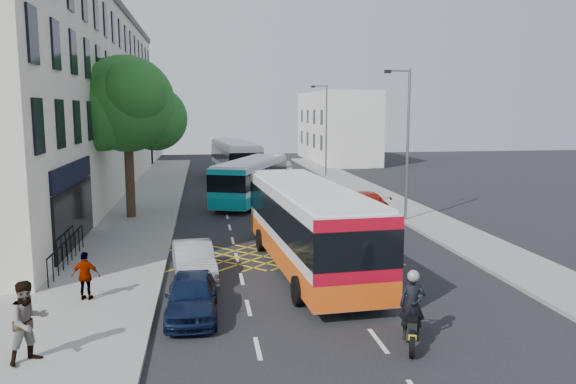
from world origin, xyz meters
name	(u,v)px	position (x,y,z in m)	size (l,w,h in m)	color
ground	(349,303)	(0.00, 0.00, 0.00)	(120.00, 120.00, 0.00)	black
pavement_left	(131,218)	(-8.50, 15.00, 0.07)	(5.00, 70.00, 0.15)	gray
pavement_right	(407,210)	(7.50, 15.00, 0.07)	(3.00, 70.00, 0.15)	gray
terrace_main	(62,99)	(-14.00, 24.49, 6.76)	(8.30, 45.00, 13.50)	beige
terrace_far	(124,118)	(-14.00, 55.00, 5.00)	(8.00, 20.00, 10.00)	silver
building_right	(336,127)	(11.00, 48.00, 4.00)	(6.00, 18.00, 8.00)	silver
street_tree	(127,105)	(-8.51, 14.97, 6.29)	(6.30, 5.70, 8.80)	#382619
lamp_near	(406,137)	(6.20, 12.00, 4.62)	(1.45, 0.15, 8.00)	slate
lamp_far	(325,126)	(6.20, 32.00, 4.62)	(1.45, 0.15, 8.00)	slate
railings	(67,251)	(-9.70, 5.30, 0.72)	(0.08, 5.60, 1.14)	black
bus_near	(308,225)	(-0.59, 3.92, 1.71)	(3.44, 11.67, 3.24)	silver
bus_mid	(252,180)	(-1.38, 19.72, 1.49)	(5.89, 10.19, 2.82)	silver
bus_far	(235,160)	(-1.76, 32.02, 1.73)	(3.85, 11.91, 3.29)	silver
motorbike	(412,310)	(0.78, -3.35, 0.94)	(0.95, 2.17, 2.01)	black
parked_car_blue	(192,296)	(-4.90, -0.46, 0.63)	(1.49, 3.70, 1.26)	black
parked_car_silver	(194,260)	(-4.90, 3.44, 0.64)	(1.36, 3.90, 1.29)	#929499
red_hatchback	(362,203)	(4.61, 14.58, 0.69)	(1.92, 4.73, 1.37)	#B41707
distant_car_grey	(231,162)	(-1.66, 41.53, 0.60)	(1.99, 4.32, 1.20)	#44484C
distant_car_silver	(283,165)	(3.24, 37.49, 0.61)	(1.43, 3.55, 1.21)	#B8BAC0
pedestrian_near	(28,322)	(-8.62, -3.25, 1.14)	(0.96, 0.75, 1.97)	gray
pedestrian_far	(86,276)	(-8.19, 1.11, 0.91)	(0.90, 0.37, 1.53)	gray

